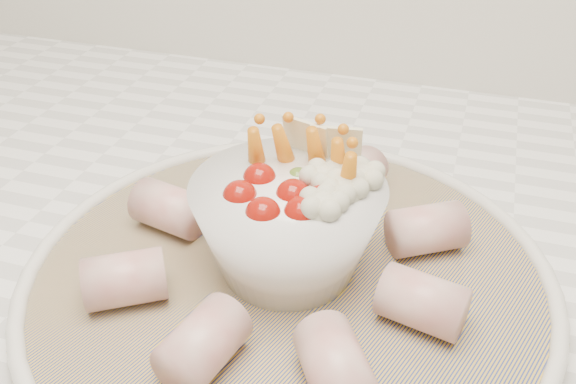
% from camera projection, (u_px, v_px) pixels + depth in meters
% --- Properties ---
extents(serving_platter, '(0.50, 0.50, 0.02)m').
position_uv_depth(serving_platter, '(288.00, 276.00, 0.47)').
color(serving_platter, navy).
rests_on(serving_platter, kitchen_counter).
extents(veggie_bowl, '(0.14, 0.14, 0.10)m').
position_uv_depth(veggie_bowl, '(291.00, 222.00, 0.45)').
color(veggie_bowl, white).
rests_on(veggie_bowl, serving_platter).
extents(cured_meat_rolls, '(0.27, 0.27, 0.04)m').
position_uv_depth(cured_meat_rolls, '(287.00, 251.00, 0.46)').
color(cured_meat_rolls, '#BA5855').
rests_on(cured_meat_rolls, serving_platter).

